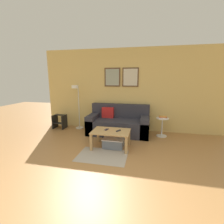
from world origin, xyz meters
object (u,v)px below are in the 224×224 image
storage_bin (114,142)px  floor_lamp (77,100)px  couch (118,124)px  book_stack (163,117)px  remote_control (118,131)px  step_stool (60,121)px  coffee_table (111,134)px  side_table (162,125)px  cell_phone (106,130)px

storage_bin → floor_lamp: 2.01m
floor_lamp → couch: bearing=-4.1°
floor_lamp → book_stack: (2.64, -0.07, -0.40)m
remote_control → step_stool: bearing=178.1°
couch → remote_control: couch is taller
coffee_table → step_stool: size_ratio=1.97×
storage_bin → remote_control: 0.34m
side_table → step_stool: size_ratio=1.19×
couch → cell_phone: couch is taller
couch → floor_lamp: 1.52m
cell_phone → storage_bin: bearing=12.0°
coffee_table → step_stool: step_stool is taller
cell_phone → step_stool: 2.19m
remote_control → couch: bearing=125.4°
cell_phone → step_stool: size_ratio=0.31×
couch → floor_lamp: floor_lamp is taller
couch → step_stool: (-2.01, 0.08, -0.06)m
step_stool → coffee_table: bearing=-29.6°
side_table → remote_control: (-1.08, -1.06, 0.11)m
remote_control → book_stack: bearing=69.9°
coffee_table → book_stack: size_ratio=3.89×
coffee_table → floor_lamp: bearing=139.8°
floor_lamp → storage_bin: bearing=-38.0°
coffee_table → storage_bin: (0.06, 0.05, -0.23)m
floor_lamp → remote_control: size_ratio=9.58×
coffee_table → floor_lamp: 1.91m
coffee_table → storage_bin: 0.24m
couch → floor_lamp: bearing=175.9°
couch → step_stool: 2.01m
floor_lamp → side_table: bearing=-1.7°
couch → storage_bin: (0.07, -1.02, -0.18)m
storage_bin → step_stool: size_ratio=1.11×
floor_lamp → remote_control: bearing=-36.3°
couch → step_stool: size_ratio=4.00×
coffee_table → floor_lamp: size_ratio=0.62×
coffee_table → storage_bin: coffee_table is taller
coffee_table → step_stool: 2.33m
floor_lamp → remote_control: floor_lamp is taller
side_table → step_stool: (-3.28, 0.06, -0.08)m
step_stool → couch: bearing=-2.3°
couch → coffee_table: (0.01, -1.07, 0.04)m
coffee_table → storage_bin: size_ratio=1.77×
couch → book_stack: size_ratio=7.89×
cell_phone → step_stool: step_stool is taller
couch → storage_bin: 1.04m
storage_bin → cell_phone: size_ratio=3.58×
book_stack → cell_phone: book_stack is taller
storage_bin → remote_control: bearing=-11.5°
coffee_table → remote_control: (0.18, 0.02, 0.09)m
storage_bin → remote_control: size_ratio=3.35×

